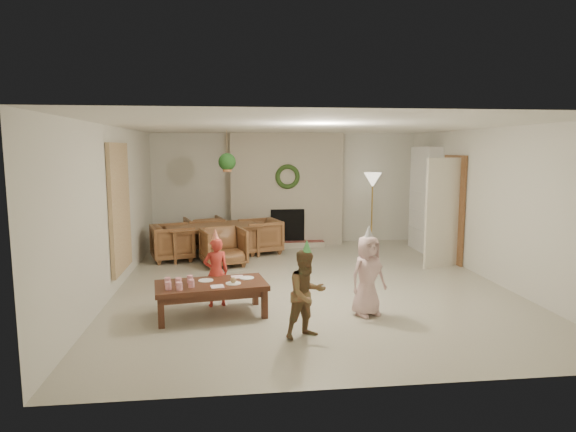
{
  "coord_description": "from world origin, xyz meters",
  "views": [
    {
      "loc": [
        -1.22,
        -7.59,
        2.16
      ],
      "look_at": [
        -0.3,
        0.4,
        1.05
      ],
      "focal_mm": 30.47,
      "sensor_mm": 36.0,
      "label": 1
    }
  ],
  "objects": [
    {
      "name": "floor",
      "position": [
        0.0,
        0.0,
        0.0
      ],
      "size": [
        7.0,
        7.0,
        0.0
      ],
      "primitive_type": "plane",
      "color": "#B7B29E",
      "rests_on": "ground"
    },
    {
      "name": "ceiling",
      "position": [
        0.0,
        0.0,
        2.5
      ],
      "size": [
        7.0,
        7.0,
        0.0
      ],
      "primitive_type": "plane",
      "rotation": [
        3.14,
        0.0,
        0.0
      ],
      "color": "white",
      "rests_on": "wall_back"
    },
    {
      "name": "wall_back",
      "position": [
        0.0,
        3.5,
        1.25
      ],
      "size": [
        7.0,
        0.0,
        7.0
      ],
      "primitive_type": "plane",
      "rotation": [
        1.57,
        0.0,
        0.0
      ],
      "color": "silver",
      "rests_on": "floor"
    },
    {
      "name": "wall_front",
      "position": [
        0.0,
        -3.5,
        1.25
      ],
      "size": [
        7.0,
        0.0,
        7.0
      ],
      "primitive_type": "plane",
      "rotation": [
        -1.57,
        0.0,
        0.0
      ],
      "color": "silver",
      "rests_on": "floor"
    },
    {
      "name": "wall_left",
      "position": [
        -3.0,
        0.0,
        1.25
      ],
      "size": [
        0.0,
        7.0,
        7.0
      ],
      "primitive_type": "plane",
      "rotation": [
        1.57,
        0.0,
        1.57
      ],
      "color": "silver",
      "rests_on": "floor"
    },
    {
      "name": "wall_right",
      "position": [
        3.0,
        0.0,
        1.25
      ],
      "size": [
        0.0,
        7.0,
        7.0
      ],
      "primitive_type": "plane",
      "rotation": [
        1.57,
        0.0,
        -1.57
      ],
      "color": "silver",
      "rests_on": "floor"
    },
    {
      "name": "fireplace_mass",
      "position": [
        0.0,
        3.3,
        1.25
      ],
      "size": [
        2.5,
        0.4,
        2.5
      ],
      "primitive_type": "cube",
      "color": "#582D17",
      "rests_on": "floor"
    },
    {
      "name": "fireplace_hearth",
      "position": [
        0.0,
        2.95,
        0.06
      ],
      "size": [
        1.6,
        0.3,
        0.12
      ],
      "primitive_type": "cube",
      "color": "maroon",
      "rests_on": "floor"
    },
    {
      "name": "fireplace_firebox",
      "position": [
        0.0,
        3.12,
        0.45
      ],
      "size": [
        0.75,
        0.12,
        0.75
      ],
      "primitive_type": "cube",
      "color": "black",
      "rests_on": "floor"
    },
    {
      "name": "fireplace_wreath",
      "position": [
        0.0,
        3.07,
        1.55
      ],
      "size": [
        0.54,
        0.1,
        0.54
      ],
      "primitive_type": "torus",
      "rotation": [
        1.57,
        0.0,
        0.0
      ],
      "color": "#244319",
      "rests_on": "fireplace_mass"
    },
    {
      "name": "floor_lamp_base",
      "position": [
        1.9,
        3.0,
        0.02
      ],
      "size": [
        0.3,
        0.3,
        0.03
      ],
      "primitive_type": "cylinder",
      "color": "gold",
      "rests_on": "floor"
    },
    {
      "name": "floor_lamp_post",
      "position": [
        1.9,
        3.0,
        0.76
      ],
      "size": [
        0.03,
        0.03,
        1.47
      ],
      "primitive_type": "cylinder",
      "color": "gold",
      "rests_on": "floor"
    },
    {
      "name": "floor_lamp_shade",
      "position": [
        1.9,
        3.0,
        1.47
      ],
      "size": [
        0.39,
        0.39,
        0.33
      ],
      "primitive_type": "cone",
      "rotation": [
        3.14,
        0.0,
        0.0
      ],
      "color": "beige",
      "rests_on": "floor_lamp_post"
    },
    {
      "name": "bookshelf_carcass",
      "position": [
        2.84,
        2.3,
        1.1
      ],
      "size": [
        0.3,
        1.0,
        2.2
      ],
      "primitive_type": "cube",
      "color": "white",
      "rests_on": "floor"
    },
    {
      "name": "bookshelf_shelf_a",
      "position": [
        2.82,
        2.3,
        0.45
      ],
      "size": [
        0.3,
        0.92,
        0.03
      ],
      "primitive_type": "cube",
      "color": "white",
      "rests_on": "bookshelf_carcass"
    },
    {
      "name": "bookshelf_shelf_b",
      "position": [
        2.82,
        2.3,
        0.85
      ],
      "size": [
        0.3,
        0.92,
        0.03
      ],
      "primitive_type": "cube",
      "color": "white",
      "rests_on": "bookshelf_carcass"
    },
    {
      "name": "bookshelf_shelf_c",
      "position": [
        2.82,
        2.3,
        1.25
      ],
      "size": [
        0.3,
        0.92,
        0.03
      ],
      "primitive_type": "cube",
      "color": "white",
      "rests_on": "bookshelf_carcass"
    },
    {
      "name": "bookshelf_shelf_d",
      "position": [
        2.82,
        2.3,
        1.65
      ],
      "size": [
        0.3,
        0.92,
        0.03
      ],
      "primitive_type": "cube",
      "color": "white",
      "rests_on": "bookshelf_carcass"
    },
    {
      "name": "books_row_lower",
      "position": [
        2.8,
        2.15,
        0.59
      ],
      "size": [
        0.2,
        0.4,
        0.24
      ],
      "primitive_type": "cube",
      "color": "#A7331E",
      "rests_on": "bookshelf_shelf_a"
    },
    {
      "name": "books_row_mid",
      "position": [
        2.8,
        2.35,
        0.99
      ],
      "size": [
        0.2,
        0.44,
        0.24
      ],
      "primitive_type": "cube",
      "color": "#294D96",
      "rests_on": "bookshelf_shelf_b"
    },
    {
      "name": "books_row_upper",
      "position": [
        2.8,
        2.2,
        1.38
      ],
      "size": [
        0.2,
        0.36,
        0.22
      ],
      "primitive_type": "cube",
      "color": "#B07825",
      "rests_on": "bookshelf_shelf_c"
    },
    {
      "name": "door_frame",
      "position": [
        2.96,
        1.2,
        1.02
      ],
      "size": [
        0.05,
        0.86,
        2.04
      ],
      "primitive_type": "cube",
      "color": "brown",
      "rests_on": "floor"
    },
    {
      "name": "door_leaf",
      "position": [
        2.58,
        0.82,
        1.0
      ],
      "size": [
        0.77,
        0.32,
        2.0
      ],
      "primitive_type": "cube",
      "rotation": [
        0.0,
        0.0,
        -1.22
      ],
      "color": "beige",
      "rests_on": "floor"
    },
    {
      "name": "curtain_panel",
      "position": [
        -2.96,
        0.2,
        1.25
      ],
      "size": [
        0.06,
        1.2,
        2.0
      ],
      "primitive_type": "cube",
      "color": "#CCBB90",
      "rests_on": "wall_left"
    },
    {
      "name": "dining_table",
      "position": [
        -1.61,
        2.15,
        0.32
      ],
      "size": [
        2.03,
        1.48,
        0.64
      ],
      "primitive_type": "imported",
      "rotation": [
        0.0,
        0.0,
        0.28
      ],
      "color": "brown",
      "rests_on": "floor"
    },
    {
      "name": "dining_chair_near",
      "position": [
        -1.39,
        1.38,
        0.35
      ],
      "size": [
        0.94,
        0.96,
        0.71
      ],
      "primitive_type": "imported",
      "rotation": [
        0.0,
        0.0,
        0.28
      ],
      "color": "brown",
      "rests_on": "floor"
    },
    {
      "name": "dining_chair_far",
      "position": [
        -1.83,
        2.93,
        0.35
      ],
      "size": [
        0.94,
        0.96,
        0.71
      ],
      "primitive_type": "imported",
      "rotation": [
        0.0,
        0.0,
        3.42
      ],
      "color": "brown",
      "rests_on": "floor"
    },
    {
      "name": "dining_chair_left",
      "position": [
        -2.38,
        1.93,
        0.35
      ],
      "size": [
        0.96,
        0.94,
        0.71
      ],
      "primitive_type": "imported",
      "rotation": [
        0.0,
        0.0,
        1.85
      ],
      "color": "brown",
      "rests_on": "floor"
    },
    {
      "name": "dining_chair_right",
      "position": [
        -0.64,
        2.43,
        0.35
      ],
      "size": [
        0.96,
        0.94,
        0.71
      ],
      "primitive_type": "imported",
      "rotation": [
        0.0,
        0.0,
        -1.3
      ],
      "color": "brown",
      "rests_on": "floor"
    },
    {
      "name": "hanging_plant_cord",
      "position": [
        -1.3,
        1.5,
        2.15
      ],
      "size": [
        0.01,
        0.01,
        0.7
      ],
      "primitive_type": "cylinder",
      "color": "tan",
      "rests_on": "ceiling"
    },
    {
      "name": "hanging_plant_pot",
      "position": [
        -1.3,
        1.5,
        1.8
      ],
      "size": [
        0.16,
        0.16,
        0.12
      ],
      "primitive_type": "cylinder",
      "color": "#AC6337",
      "rests_on": "hanging_plant_cord"
    },
    {
      "name": "hanging_plant_foliage",
      "position": [
        -1.3,
        1.5,
        1.92
      ],
      "size": [
        0.32,
        0.32,
        0.32
      ],
      "primitive_type": "sphere",
      "color": "#194717",
      "rests_on": "hanging_plant_pot"
    },
    {
      "name": "coffee_table_top",
      "position": [
        -1.51,
        -1.37,
        0.4
      ],
      "size": [
        1.51,
        0.92,
        0.07
      ],
      "primitive_type": "cube",
      "rotation": [
        0.0,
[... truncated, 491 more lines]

